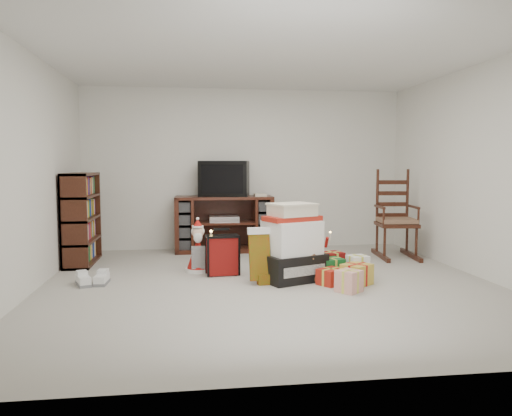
{
  "coord_description": "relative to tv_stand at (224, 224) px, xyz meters",
  "views": [
    {
      "loc": [
        -0.88,
        -5.35,
        1.33
      ],
      "look_at": [
        -0.07,
        0.6,
        0.8
      ],
      "focal_mm": 35.0,
      "sensor_mm": 36.0,
      "label": 1
    }
  ],
  "objects": [
    {
      "name": "teddy_bear",
      "position": [
        0.82,
        -2.09,
        -0.25
      ],
      "size": [
        0.26,
        0.23,
        0.38
      ],
      "color": "brown",
      "rests_on": "floor"
    },
    {
      "name": "gift_cluster",
      "position": [
        1.19,
        -2.18,
        -0.3
      ],
      "size": [
        0.74,
        1.04,
        0.25
      ],
      "color": "#A82013",
      "rests_on": "floor"
    },
    {
      "name": "mrs_claus_figurine",
      "position": [
        -0.42,
        -1.42,
        -0.17
      ],
      "size": [
        0.32,
        0.31,
        0.66
      ],
      "color": "#A41611",
      "rests_on": "floor"
    },
    {
      "name": "crt_television",
      "position": [
        0.01,
        0.04,
        0.69
      ],
      "size": [
        0.81,
        0.66,
        0.53
      ],
      "rotation": [
        0.0,
        0.0,
        -0.2
      ],
      "color": "black",
      "rests_on": "tv_stand"
    },
    {
      "name": "red_suitcase",
      "position": [
        -0.14,
        -1.66,
        -0.18
      ],
      "size": [
        0.38,
        0.22,
        0.56
      ],
      "rotation": [
        0.0,
        0.0,
        0.08
      ],
      "color": "maroon",
      "rests_on": "floor"
    },
    {
      "name": "tv_stand",
      "position": [
        0.0,
        0.0,
        0.0
      ],
      "size": [
        1.49,
        0.56,
        0.84
      ],
      "rotation": [
        0.0,
        0.0,
        -0.02
      ],
      "color": "#431913",
      "rests_on": "floor"
    },
    {
      "name": "santa_figurine",
      "position": [
        1.18,
        -1.14,
        -0.21
      ],
      "size": [
        0.27,
        0.26,
        0.56
      ],
      "color": "#A41611",
      "rests_on": "floor"
    },
    {
      "name": "room",
      "position": [
        0.35,
        -2.21,
        0.83
      ],
      "size": [
        5.01,
        5.01,
        2.51
      ],
      "color": "#B1ACA2",
      "rests_on": "ground"
    },
    {
      "name": "rocking_chair",
      "position": [
        2.4,
        -0.78,
        0.02
      ],
      "size": [
        0.62,
        0.92,
        1.31
      ],
      "rotation": [
        0.0,
        0.0,
        -0.11
      ],
      "color": "#3E1E11",
      "rests_on": "floor"
    },
    {
      "name": "sneaker_pair",
      "position": [
        -1.6,
        -1.95,
        -0.37
      ],
      "size": [
        0.38,
        0.33,
        0.11
      ],
      "rotation": [
        0.0,
        0.0,
        0.2
      ],
      "color": "white",
      "rests_on": "floor"
    },
    {
      "name": "stocking",
      "position": [
        0.24,
        -2.16,
        -0.1
      ],
      "size": [
        0.31,
        0.16,
        0.64
      ],
      "primitive_type": null,
      "rotation": [
        0.0,
        0.0,
        0.1
      ],
      "color": "#0C7310",
      "rests_on": "floor"
    },
    {
      "name": "bookshelf",
      "position": [
        -1.95,
        -0.68,
        0.16
      ],
      "size": [
        0.33,
        0.99,
        1.21
      ],
      "color": "#3E1E11",
      "rests_on": "floor"
    },
    {
      "name": "gift_pile",
      "position": [
        0.63,
        -2.04,
        -0.04
      ],
      "size": [
        0.83,
        0.73,
        0.87
      ],
      "rotation": [
        0.0,
        0.0,
        0.4
      ],
      "color": "black",
      "rests_on": "floor"
    }
  ]
}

